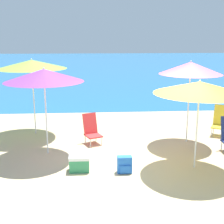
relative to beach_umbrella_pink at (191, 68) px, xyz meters
The scene contains 10 objects.
ground_plane 3.05m from the beach_umbrella_pink, 132.08° to the right, with size 60.00×60.00×0.00m, color #C6B284.
sea_water 23.79m from the beach_umbrella_pink, 93.56° to the left, with size 60.00×40.00×0.01m.
beach_umbrella_pink is the anchor object (origin of this frame).
beach_umbrella_yellow 1.82m from the beach_umbrella_pink, 101.19° to the right, with size 2.02×2.02×2.05m.
beach_umbrella_purple 3.91m from the beach_umbrella_pink, behind, with size 1.96×1.96×2.23m.
beach_umbrella_lime 4.59m from the beach_umbrella_pink, 165.97° to the left, with size 2.08×2.08×2.32m.
beach_chair_yellow 2.14m from the beach_umbrella_pink, 25.02° to the left, with size 0.66×0.67×0.92m.
beach_chair_red 3.21m from the beach_umbrella_pink, behind, with size 0.58×0.66×0.83m.
backpack_blue 3.38m from the beach_umbrella_pink, 135.96° to the right, with size 0.33×0.21×0.38m.
cooler_box 3.98m from the beach_umbrella_pink, 149.55° to the right, with size 0.46×0.32×0.36m.
Camera 1 is at (-1.25, -6.71, 3.00)m, focal length 50.00 mm.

